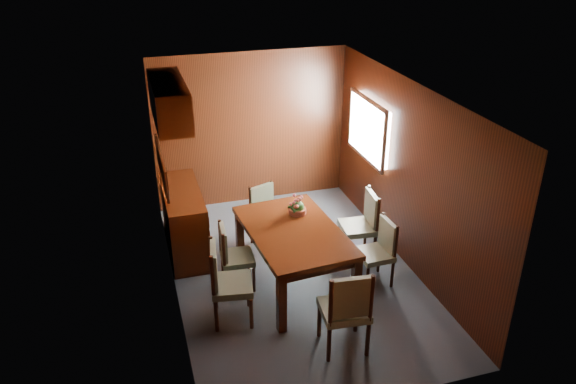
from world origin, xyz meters
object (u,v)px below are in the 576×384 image
object	(u,v)px
sideboard	(184,221)
dining_table	(294,237)
chair_left_near	(225,279)
flower_centerpiece	(297,205)
chair_right_near	(380,248)
chair_head	(347,307)

from	to	relation	value
sideboard	dining_table	distance (m)	1.71
chair_left_near	flower_centerpiece	distance (m)	1.41
chair_left_near	dining_table	bearing A→B (deg)	123.57
dining_table	sideboard	bearing A→B (deg)	129.36
chair_right_near	flower_centerpiece	size ratio (longest dim) A/B	3.58
chair_right_near	flower_centerpiece	bearing A→B (deg)	52.52
chair_right_near	flower_centerpiece	distance (m)	1.15
chair_head	chair_right_near	bearing A→B (deg)	55.92
chair_left_near	chair_right_near	size ratio (longest dim) A/B	1.14
chair_head	sideboard	bearing A→B (deg)	123.26
sideboard	flower_centerpiece	bearing A→B (deg)	-31.73
chair_right_near	chair_head	bearing A→B (deg)	138.28
flower_centerpiece	sideboard	bearing A→B (deg)	148.27
chair_left_near	chair_head	distance (m)	1.40
sideboard	flower_centerpiece	size ratio (longest dim) A/B	5.81
chair_left_near	chair_head	world-z (taller)	chair_head
sideboard	chair_left_near	bearing A→B (deg)	-81.45
dining_table	flower_centerpiece	world-z (taller)	flower_centerpiece
sideboard	flower_centerpiece	xyz separation A→B (m)	(1.34, -0.83, 0.45)
sideboard	dining_table	size ratio (longest dim) A/B	0.80
sideboard	chair_head	bearing A→B (deg)	-61.92
flower_centerpiece	chair_left_near	bearing A→B (deg)	-143.45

